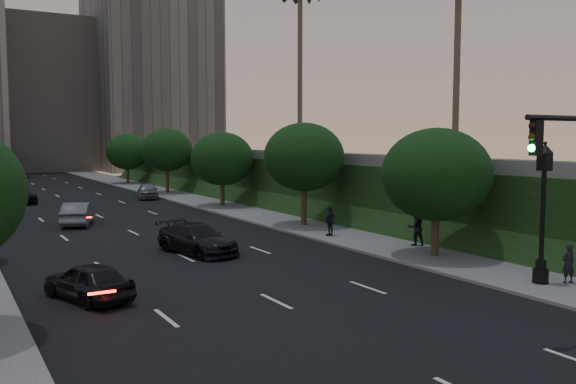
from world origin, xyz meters
TOP-DOWN VIEW (x-y plane):
  - ground at (0.00, 0.00)m, footprint 160.00×160.00m
  - road_surface at (0.00, 30.00)m, footprint 16.00×140.00m
  - sidewalk_right at (10.25, 30.00)m, footprint 4.50×140.00m
  - embankment at (22.00, 28.00)m, footprint 18.00×90.00m
  - parapet_wall at (13.50, 28.00)m, footprint 0.35×90.00m
  - office_block_mid at (6.00, 102.00)m, footprint 22.00×18.00m
  - office_block_right at (24.00, 96.00)m, footprint 20.00×22.00m
  - tree_right_a at (10.30, 8.00)m, footprint 5.20×5.20m
  - tree_right_b at (10.30, 20.00)m, footprint 5.20×5.20m
  - tree_right_c at (10.30, 33.00)m, footprint 5.20×5.20m
  - tree_right_d at (10.30, 47.00)m, footprint 5.20×5.20m
  - tree_right_e at (10.30, 62.00)m, footprint 5.20×5.20m
  - street_lamp at (9.93, 1.83)m, footprint 0.64×0.64m
  - sedan_near_left at (-5.66, 8.53)m, footprint 2.84×4.35m
  - sedan_mid_left at (-2.26, 28.03)m, footprint 3.02×4.96m
  - sedan_far_left at (-4.06, 44.10)m, footprint 2.58×4.79m
  - sedan_near_right at (0.91, 14.80)m, footprint 3.15×5.45m
  - sedan_far_right at (7.00, 42.93)m, footprint 2.99×4.91m
  - pedestrian_a at (10.87, 1.31)m, footprint 0.62×0.48m
  - pedestrian_b at (11.40, 10.59)m, footprint 1.07×0.93m
  - pedestrian_c at (9.27, 15.43)m, footprint 1.06×0.70m

SIDE VIEW (x-z plane):
  - ground at x=0.00m, z-range 0.00..0.00m
  - road_surface at x=0.00m, z-range 0.00..0.02m
  - sidewalk_right at x=10.25m, z-range 0.00..0.15m
  - sedan_far_left at x=-4.06m, z-range 0.00..1.28m
  - sedan_near_left at x=-5.66m, z-range 0.00..1.38m
  - sedan_near_right at x=0.91m, z-range 0.00..1.48m
  - sedan_mid_left at x=-2.26m, z-range 0.00..1.54m
  - sedan_far_right at x=7.00m, z-range 0.00..1.56m
  - pedestrian_a at x=10.87m, z-range 0.15..1.68m
  - pedestrian_c at x=9.27m, z-range 0.15..1.82m
  - pedestrian_b at x=11.40m, z-range 0.15..2.03m
  - embankment at x=22.00m, z-range 0.00..4.00m
  - street_lamp at x=9.93m, z-range -0.18..5.44m
  - tree_right_a at x=10.30m, z-range 0.90..7.14m
  - tree_right_c at x=10.30m, z-range 0.90..7.14m
  - tree_right_e at x=10.30m, z-range 0.90..7.14m
  - parapet_wall at x=13.50m, z-range 4.00..4.70m
  - tree_right_b at x=10.30m, z-range 1.15..7.88m
  - tree_right_d at x=10.30m, z-range 1.15..7.88m
  - office_block_mid at x=6.00m, z-range 0.00..26.00m
  - office_block_right at x=24.00m, z-range 0.00..36.00m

